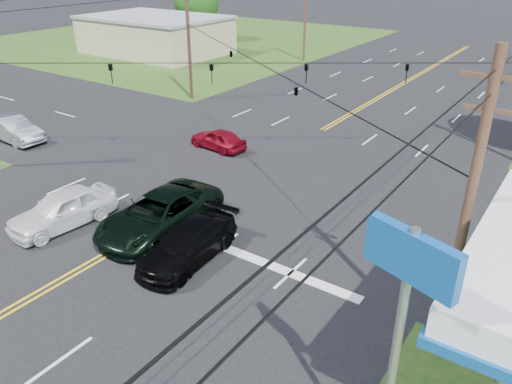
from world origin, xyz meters
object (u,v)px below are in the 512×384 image
Objects in this scene: polesign_se at (404,300)px; pole_se at (466,216)px; pickup_dkgreen at (160,214)px; pole_nw at (189,39)px; suv_black at (188,244)px; pole_left_far at (305,13)px; pickup_white at (63,209)px; sedan_silver at (13,129)px; tree_far_l at (196,0)px; retail_nw at (156,36)px.

pole_se is at bearing 90.00° from polesign_se.
pole_se is 13.14m from pickup_dkgreen.
pole_nw reaches higher than suv_black.
pole_left_far is 2.03× the size of pickup_white.
pole_nw reaches higher than sedan_silver.
pole_se is at bearing -4.34° from pickup_dkgreen.
sedan_silver is (-28.73, 3.50, -4.12)m from pole_se.
pole_nw is 19.00m from pole_left_far.
tree_far_l reaches higher than suv_black.
suv_black is at bearing -49.82° from tree_far_l.
pole_nw is 22.47m from pickup_dkgreen.
retail_nw is 3.15× the size of suv_black.
suv_black is 1.05× the size of sedan_silver.
pole_se is 31.62m from pole_nw.
pole_se is 1.00× the size of pole_nw.
pickup_dkgreen is (-12.50, 0.50, -4.03)m from pole_se.
polesign_se is (16.50, -3.37, 4.48)m from pickup_white.
retail_nw is 21.60m from pole_nw.
pole_left_far is at bearing 108.25° from pickup_dkgreen.
pole_left_far is 2.07× the size of sedan_silver.
pole_se is at bearing -35.79° from retail_nw.
pickup_white is at bearing -76.18° from pole_left_far.
polesign_se is at bearing -25.80° from pickup_dkgreen.
pickup_white is at bearing -50.92° from retail_nw.
pole_left_far reaches higher than polesign_se.
pole_left_far is at bearing -3.28° from sedan_silver.
polesign_se is at bearing -90.00° from pole_se.
tree_far_l is 51.46m from pickup_white.
pole_nw is at bearing -90.00° from pole_left_far.
pickup_white is 13.26m from sedan_silver.
pickup_dkgreen is at bearing 34.66° from pickup_white.
retail_nw is at bearing 132.59° from suv_black.
polesign_se is (12.50, -5.50, 4.43)m from pickup_dkgreen.
pole_nw is 15.32m from sedan_silver.
tree_far_l is at bearing 134.37° from polesign_se.
pole_left_far is at bearing 90.00° from pole_nw.
pole_se is (43.00, -31.00, 2.92)m from retail_nw.
pole_se is at bearing -95.56° from sedan_silver.
polesign_se is at bearing -39.94° from retail_nw.
pole_left_far reaches higher than retail_nw.
polesign_se is (28.73, -8.50, 4.52)m from sedan_silver.
pole_left_far is (-26.00, 37.00, 0.25)m from pole_se.
pole_left_far is 41.04m from suv_black.
tree_far_l is at bearing 130.41° from pickup_white.
pickup_dkgreen is (30.50, -30.50, -1.12)m from retail_nw.
pole_nw is 34.72m from polesign_se.
pickup_white reaches higher than sedan_silver.
suv_black is at bearing 155.69° from polesign_se.
pole_se is 1.87× the size of suv_black.
pickup_dkgreen is 2.75m from suv_black.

